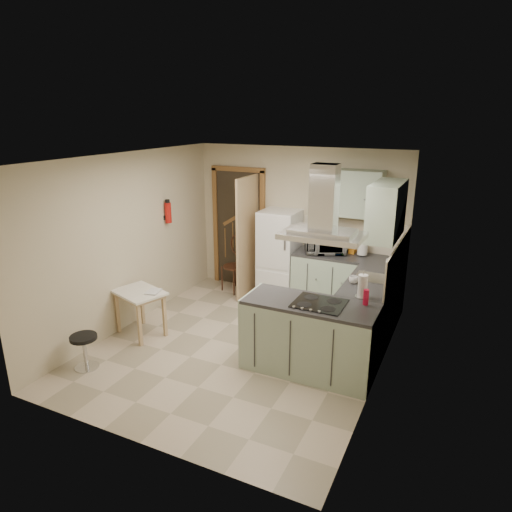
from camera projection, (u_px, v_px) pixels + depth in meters
The scene contains 28 objects.
floor at pixel (241, 346), 6.16m from camera, with size 4.20×4.20×0.00m, color #BBAA91.
ceiling at pixel (239, 158), 5.40m from camera, with size 4.20×4.20×0.00m, color silver.
back_wall at pixel (298, 223), 7.59m from camera, with size 3.60×3.60×0.00m, color #BEB293.
left_wall at pixel (128, 241), 6.52m from camera, with size 4.20×4.20×0.00m, color #BEB293.
right_wall at pixel (384, 279), 5.04m from camera, with size 4.20×4.20×0.00m, color #BEB293.
doorway at pixel (239, 228), 8.07m from camera, with size 1.10×0.12×2.10m, color brown.
fridge at pixel (279, 255), 7.56m from camera, with size 0.60×0.60×1.50m, color white.
counter_back at pixel (329, 280), 7.30m from camera, with size 1.08×0.60×0.90m, color #9EB2A0.
counter_right at pixel (373, 304), 6.38m from camera, with size 0.60×1.95×0.90m, color #9EB2A0.
splashback at pixel (354, 236), 7.22m from camera, with size 1.68×0.02×0.50m, color beige.
wall_cabinet_back at pixel (354, 193), 6.87m from camera, with size 0.85×0.35×0.70m, color #9EB2A0.
wall_cabinet_right at pixel (387, 210), 5.67m from camera, with size 0.35×0.90×0.70m, color #9EB2A0.
peninsula at pixel (310, 337), 5.45m from camera, with size 1.55×0.65×0.90m, color #9EB2A0.
hob at pixel (319, 303), 5.27m from camera, with size 0.58×0.50×0.01m, color black.
extractor_hood at pixel (322, 235), 5.02m from camera, with size 0.90×0.55×0.10m, color silver.
sink at pixel (372, 278), 6.09m from camera, with size 0.45×0.40×0.01m, color silver.
fire_extinguisher at pixel (168, 213), 7.19m from camera, with size 0.10×0.10×0.32m, color #B2140F.
drop_leaf_table at pixel (141, 313), 6.40m from camera, with size 0.69×0.52×0.65m, color tan.
bentwood_chair at pixel (235, 267), 7.95m from camera, with size 0.40×0.40×0.89m, color #51291B.
stool at pixel (85, 351), 5.58m from camera, with size 0.32×0.32×0.44m, color black.
microwave at pixel (325, 242), 7.14m from camera, with size 0.61×0.41×0.34m, color black.
kettle at pixel (363, 248), 7.01m from camera, with size 0.16×0.16×0.23m, color white.
cereal_box at pixel (354, 242), 7.15m from camera, with size 0.09×0.23×0.34m, color orange.
soap_bottle at pixel (390, 261), 6.49m from camera, with size 0.08×0.08×0.18m, color #B7B5C2.
paper_towel at pixel (363, 286), 5.42m from camera, with size 0.11×0.11×0.29m, color silver.
cup at pixel (354, 280), 5.89m from camera, with size 0.12×0.12×0.09m, color silver.
red_bottle at pixel (366, 297), 5.22m from camera, with size 0.06×0.06×0.18m, color #BA1031.
book at pixel (147, 288), 6.28m from camera, with size 0.17×0.23×0.10m, color #933138.
Camera 1 is at (2.55, -4.88, 3.02)m, focal length 32.00 mm.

